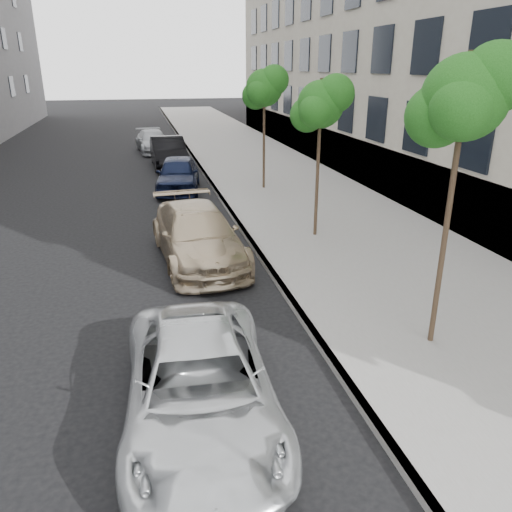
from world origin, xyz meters
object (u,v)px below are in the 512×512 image
object	(u,v)px
tree_mid	(321,104)
sedan_rear	(153,141)
tree_far	(265,88)
tree_near	(466,98)
sedan_blue	(178,174)
suv	(198,235)
minivan	(200,386)
sedan_black	(168,152)

from	to	relation	value
tree_mid	sedan_rear	distance (m)	18.72
tree_far	sedan_rear	world-z (taller)	tree_far
tree_near	sedan_blue	distance (m)	14.76
suv	sedan_blue	xyz separation A→B (m)	(0.19, 8.31, -0.01)
minivan	sedan_black	world-z (taller)	sedan_black
sedan_rear	tree_far	bearing A→B (deg)	-75.57
tree_mid	sedan_rear	world-z (taller)	tree_mid
tree_near	suv	distance (m)	7.65
sedan_black	minivan	bearing A→B (deg)	-94.11
tree_mid	tree_near	bearing A→B (deg)	-90.00
suv	minivan	bearing A→B (deg)	-101.11
tree_far	suv	size ratio (longest dim) A/B	0.98
tree_near	tree_mid	size ratio (longest dim) A/B	1.12
tree_near	minivan	bearing A→B (deg)	-165.47
sedan_blue	sedan_rear	bearing A→B (deg)	101.51
tree_far	sedan_rear	size ratio (longest dim) A/B	1.10
suv	sedan_blue	size ratio (longest dim) A/B	1.19
tree_near	tree_mid	distance (m)	6.52
tree_mid	sedan_black	xyz separation A→B (m)	(-3.59, 12.76, -3.20)
tree_far	sedan_black	distance (m)	7.97
tree_far	minivan	xyz separation A→B (m)	(-4.52, -14.17, -3.52)
tree_far	sedan_rear	xyz separation A→B (m)	(-4.17, 11.45, -3.52)
sedan_blue	sedan_rear	distance (m)	10.65
tree_mid	sedan_black	size ratio (longest dim) A/B	0.99
minivan	tree_mid	bearing A→B (deg)	62.33
sedan_blue	tree_mid	bearing A→B (deg)	-55.92
minivan	sedan_black	size ratio (longest dim) A/B	0.99
tree_far	sedan_rear	distance (m)	12.68
suv	sedan_blue	distance (m)	8.31
sedan_black	sedan_rear	size ratio (longest dim) A/B	1.05
tree_mid	sedan_blue	bearing A→B (deg)	115.92
tree_far	sedan_blue	size ratio (longest dim) A/B	1.16
sedan_blue	sedan_rear	xyz separation A→B (m)	(-0.62, 10.64, -0.07)
minivan	sedan_rear	size ratio (longest dim) A/B	1.04
tree_mid	minivan	bearing A→B (deg)	-120.49
tree_near	sedan_blue	xyz separation A→B (m)	(-3.55, 13.81, -3.79)
tree_mid	minivan	distance (m)	9.50
tree_near	tree_far	bearing A→B (deg)	90.00
tree_mid	tree_far	xyz separation A→B (m)	(0.00, 6.50, 0.19)
sedan_rear	tree_mid	bearing A→B (deg)	-82.51
minivan	sedan_blue	size ratio (longest dim) A/B	1.10
minivan	sedan_rear	distance (m)	25.62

